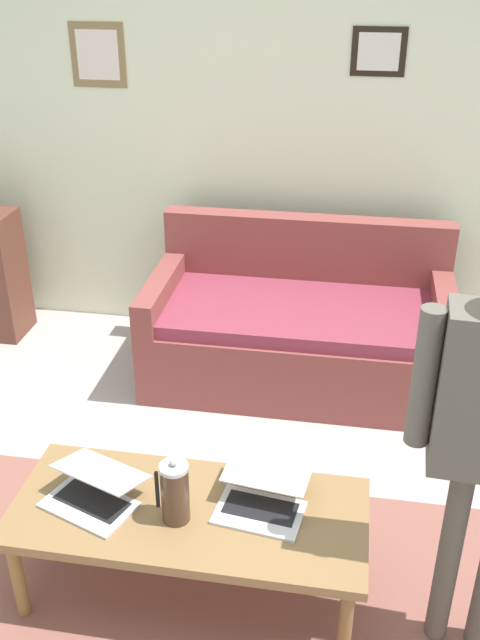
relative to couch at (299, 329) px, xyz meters
name	(u,v)px	position (x,y,z in m)	size (l,w,h in m)	color
ground_plane	(220,573)	(0.16, 1.60, -0.31)	(7.68, 7.68, 0.00)	#B1A5A3
area_rug	(186,607)	(0.26, 1.79, -0.30)	(2.73, 1.51, 0.01)	#8A5449
back_wall	(288,124)	(0.16, -0.60, 1.04)	(7.04, 0.11, 2.70)	silver
couch	(299,329)	(0.00, 0.00, 0.00)	(1.72, 0.89, 0.88)	brown
coffee_table	(189,518)	(0.26, 1.69, 0.07)	(1.35, 0.58, 0.42)	olive
laptop_left	(93,493)	(0.63, 1.71, 0.15)	(0.42, 0.39, 0.14)	silver
laptop_center	(262,497)	(-0.01, 1.63, 0.16)	(0.36, 0.37, 0.12)	silver
french_press	(175,492)	(0.30, 1.74, 0.24)	(0.13, 0.11, 0.28)	#4C3323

